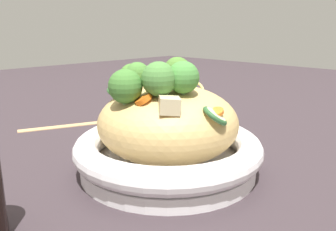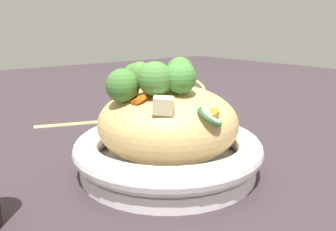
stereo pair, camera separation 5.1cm
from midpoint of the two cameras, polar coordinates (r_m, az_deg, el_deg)
name	(u,v)px [view 2 (the right image)]	position (r m, az deg, el deg)	size (l,w,h in m)	color
ground_plane	(168,171)	(0.54, 2.74, -9.13)	(3.00, 3.00, 0.00)	#352B2F
serving_bowl	(168,153)	(0.53, 2.78, -6.18)	(0.28, 0.28, 0.06)	white
noodle_heap	(168,123)	(0.52, 2.85, -1.24)	(0.21, 0.21, 0.12)	tan
broccoli_florets	(153,78)	(0.50, 0.40, 6.10)	(0.16, 0.17, 0.07)	#96B57A
carrot_coins	(158,94)	(0.48, 1.36, 3.49)	(0.15, 0.12, 0.04)	orange
zucchini_slices	(158,102)	(0.48, 1.38, 2.19)	(0.19, 0.09, 0.04)	beige
chicken_chunks	(157,90)	(0.50, 1.12, 4.20)	(0.14, 0.09, 0.04)	beige
chopsticks_pair	(81,122)	(0.81, -12.42, -1.14)	(0.09, 0.20, 0.01)	tan
drinking_glass	(152,101)	(0.78, -0.81, 2.46)	(0.07, 0.07, 0.11)	silver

